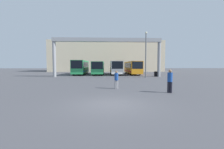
% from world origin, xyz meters
% --- Properties ---
extents(ground_plane, '(200.00, 200.00, 0.00)m').
position_xyz_m(ground_plane, '(0.00, 0.00, 0.00)').
color(ground_plane, '#47474C').
extents(building_backdrop, '(38.71, 12.00, 10.42)m').
position_xyz_m(building_backdrop, '(0.00, 46.88, 5.21)').
color(building_backdrop, beige).
rests_on(building_backdrop, ground).
extents(overhead_gantry, '(20.26, 0.80, 7.23)m').
position_xyz_m(overhead_gantry, '(0.00, 20.05, 5.82)').
color(overhead_gantry, gray).
rests_on(overhead_gantry, ground).
extents(bus_slot_0, '(2.52, 10.26, 3.23)m').
position_xyz_m(bus_slot_0, '(-6.15, 27.14, 1.86)').
color(bus_slot_0, '#268C4C').
rests_on(bus_slot_0, ground).
extents(bus_slot_1, '(2.56, 11.03, 2.96)m').
position_xyz_m(bus_slot_1, '(-2.05, 27.52, 1.71)').
color(bus_slot_1, '#268C4C').
rests_on(bus_slot_1, ground).
extents(bus_slot_2, '(2.50, 10.22, 3.07)m').
position_xyz_m(bus_slot_2, '(2.05, 27.11, 1.77)').
color(bus_slot_2, silver).
rests_on(bus_slot_2, ground).
extents(bus_slot_3, '(2.48, 11.96, 3.04)m').
position_xyz_m(bus_slot_3, '(6.15, 27.98, 1.76)').
color(bus_slot_3, orange).
rests_on(bus_slot_3, ground).
extents(pedestrian_mid_right, '(0.35, 0.35, 1.67)m').
position_xyz_m(pedestrian_mid_right, '(0.69, 5.62, 0.89)').
color(pedestrian_mid_right, gray).
rests_on(pedestrian_mid_right, ground).
extents(pedestrian_near_center, '(0.38, 0.38, 1.84)m').
position_xyz_m(pedestrian_near_center, '(4.76, 3.39, 0.98)').
color(pedestrian_near_center, black).
rests_on(pedestrian_near_center, ground).
extents(tire_stack, '(1.04, 1.04, 0.96)m').
position_xyz_m(tire_stack, '(9.56, 20.40, 0.48)').
color(tire_stack, black).
rests_on(tire_stack, ground).
extents(lamp_post, '(0.36, 0.36, 7.95)m').
position_xyz_m(lamp_post, '(6.66, 17.74, 4.33)').
color(lamp_post, '#595B60').
rests_on(lamp_post, ground).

